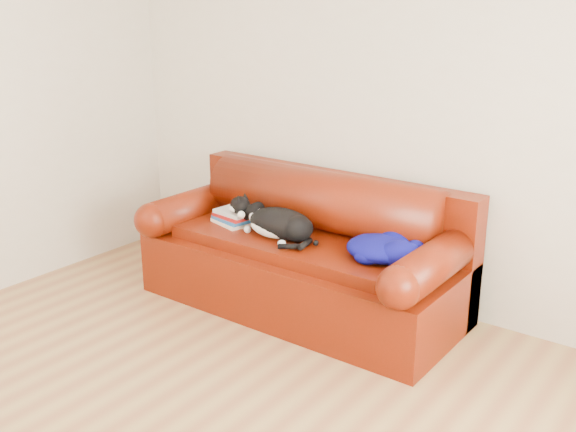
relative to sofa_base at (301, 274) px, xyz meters
name	(u,v)px	position (x,y,z in m)	size (l,w,h in m)	color
room_shell	(186,80)	(0.50, -1.48, 1.43)	(4.52, 4.02, 2.61)	beige
sofa_base	(301,274)	(0.00, 0.00, 0.00)	(2.10, 0.90, 0.50)	#420F02
sofa_back	(322,221)	(0.00, 0.24, 0.30)	(2.10, 1.01, 0.88)	#420F02
book_stack	(234,217)	(-0.52, -0.06, 0.31)	(0.31, 0.27, 0.10)	white
cat	(279,224)	(-0.10, -0.11, 0.36)	(0.66, 0.35, 0.25)	black
blanket	(384,248)	(0.62, -0.02, 0.33)	(0.53, 0.42, 0.16)	#02084C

